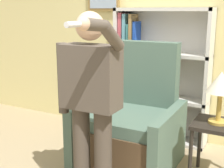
% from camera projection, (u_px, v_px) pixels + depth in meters
% --- Properties ---
extents(wall_back, '(8.00, 0.11, 2.80)m').
position_uv_depth(wall_back, '(160.00, 27.00, 3.88)').
color(wall_back, '#DBCC84').
rests_on(wall_back, ground_plane).
extents(bookcase, '(1.17, 0.28, 1.63)m').
position_uv_depth(bookcase, '(151.00, 76.00, 3.90)').
color(bookcase, silver).
rests_on(bookcase, ground_plane).
extents(armchair, '(0.98, 0.94, 1.27)m').
position_uv_depth(armchair, '(131.00, 127.00, 3.33)').
color(armchair, '#4C3823').
rests_on(armchair, ground_plane).
extents(person_standing, '(0.62, 0.78, 1.60)m').
position_uv_depth(person_standing, '(90.00, 96.00, 2.54)').
color(person_standing, '#473D33').
rests_on(person_standing, ground_plane).
extents(side_table, '(0.44, 0.44, 0.58)m').
position_uv_depth(side_table, '(217.00, 133.00, 2.91)').
color(side_table, black).
rests_on(side_table, ground_plane).
extents(table_lamp, '(0.26, 0.26, 0.49)m').
position_uv_depth(table_lamp, '(221.00, 85.00, 2.81)').
color(table_lamp, gold).
rests_on(table_lamp, side_table).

